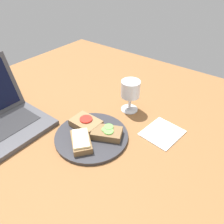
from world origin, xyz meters
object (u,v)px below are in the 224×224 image
sandwich_with_cucumber (107,133)px  napkin (162,133)px  wine_glass (130,90)px  sandwich_with_tomato (86,123)px  sandwich_with_cheese (81,141)px  plate (92,136)px

sandwich_with_cucumber → napkin: 20.30cm
wine_glass → napkin: (-4.87, -17.66, -9.21)cm
sandwich_with_tomato → napkin: (14.81, -23.68, -2.36)cm
sandwich_with_tomato → sandwich_with_cheese: sandwich_with_tomato is taller
sandwich_with_cheese → sandwich_with_cucumber: size_ratio=1.01×
plate → wine_glass: size_ratio=1.94×
sandwich_with_cheese → wine_glass: 28.38cm
sandwich_with_tomato → sandwich_with_cucumber: sandwich_with_tomato is taller
sandwich_with_tomato → sandwich_with_cheese: bearing=-146.6°
sandwich_with_cheese → plate: bearing=3.4°
sandwich_with_cucumber → napkin: (14.23, -14.29, -2.33)cm
wine_glass → sandwich_with_cheese: bearing=178.3°
plate → napkin: plate is taller
plate → napkin: bearing=-47.5°
sandwich_with_tomato → sandwich_with_cheese: 9.42cm
plate → wine_glass: (22.12, -1.16, 8.82)cm
wine_glass → napkin: wine_glass is taller
sandwich_with_cheese → napkin: sandwich_with_cheese is taller
sandwich_with_cheese → napkin: 29.36cm
plate → sandwich_with_tomato: bearing=63.3°
plate → sandwich_with_cheese: sandwich_with_cheese is taller
sandwich_with_cheese → napkin: bearing=-39.2°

